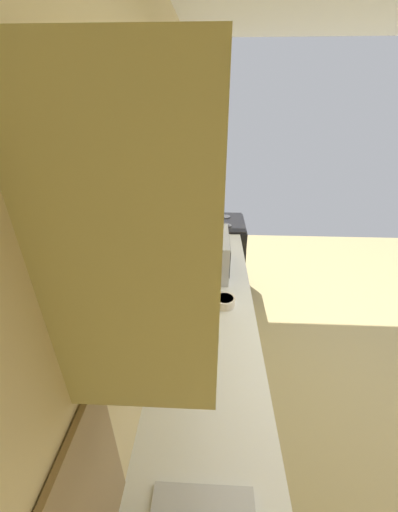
{
  "coord_description": "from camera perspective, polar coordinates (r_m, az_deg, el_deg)",
  "views": [
    {
      "loc": [
        -1.69,
        1.31,
        2.16
      ],
      "look_at": [
        -0.34,
        1.37,
        1.42
      ],
      "focal_mm": 20.22,
      "sensor_mm": 36.0,
      "label": 1
    }
  ],
  "objects": [
    {
      "name": "microwave",
      "position": [
        2.32,
        1.78,
        0.6
      ],
      "size": [
        0.5,
        0.34,
        0.31
      ],
      "color": "#B7BABF",
      "rests_on": "counter_run"
    },
    {
      "name": "counter_run",
      "position": [
        2.12,
        1.57,
        -24.78
      ],
      "size": [
        3.02,
        0.61,
        0.92
      ],
      "color": "#D3C775",
      "rests_on": "ground_plane"
    },
    {
      "name": "ground_plane",
      "position": [
        3.04,
        29.44,
        -21.57
      ],
      "size": [
        6.22,
        6.22,
        0.0
      ],
      "primitive_type": "plane",
      "color": "tan"
    },
    {
      "name": "wall_back",
      "position": [
        1.91,
        -8.44,
        3.5
      ],
      "size": [
        4.01,
        0.12,
        2.72
      ],
      "primitive_type": "cube",
      "color": "#E5CA89",
      "rests_on": "ground_plane"
    },
    {
      "name": "bowl",
      "position": [
        2.0,
        5.11,
        -8.85
      ],
      "size": [
        0.14,
        0.14,
        0.06
      ],
      "color": "silver",
      "rests_on": "counter_run"
    },
    {
      "name": "upper_cabinets",
      "position": [
        1.3,
        -3.73,
        17.02
      ],
      "size": [
        1.76,
        0.32,
        0.66
      ],
      "color": "#CCC273"
    },
    {
      "name": "oven_range",
      "position": [
        3.52,
        3.02,
        -0.13
      ],
      "size": [
        0.63,
        0.69,
        1.1
      ],
      "color": "black",
      "rests_on": "ground_plane"
    }
  ]
}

